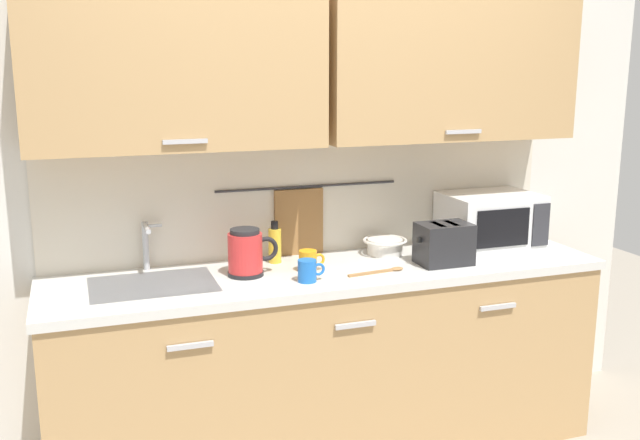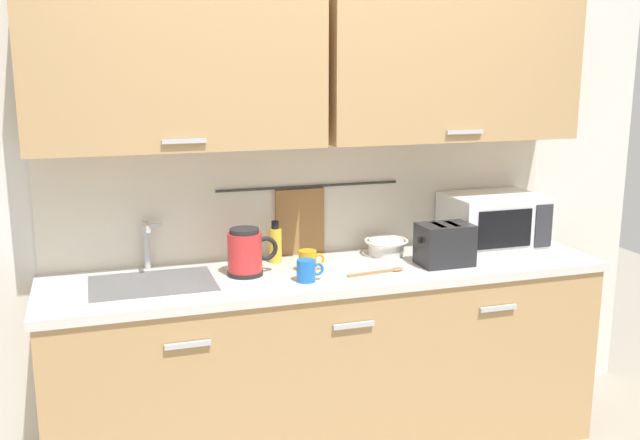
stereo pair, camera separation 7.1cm
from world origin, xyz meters
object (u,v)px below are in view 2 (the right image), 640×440
(microwave, at_px, (492,221))
(wooden_spoon, at_px, (382,271))
(mixing_bowl, at_px, (386,246))
(toaster, at_px, (445,244))
(electric_kettle, at_px, (246,252))
(dish_soap_bottle, at_px, (275,244))
(mug_near_sink, at_px, (307,271))
(mug_by_kettle, at_px, (308,261))

(microwave, height_order, wooden_spoon, microwave)
(mixing_bowl, distance_m, toaster, 0.31)
(mixing_bowl, bearing_deg, electric_kettle, -170.31)
(dish_soap_bottle, relative_size, toaster, 0.77)
(dish_soap_bottle, distance_m, wooden_spoon, 0.52)
(microwave, height_order, electric_kettle, microwave)
(electric_kettle, height_order, mug_near_sink, electric_kettle)
(mug_near_sink, height_order, toaster, toaster)
(dish_soap_bottle, height_order, mixing_bowl, dish_soap_bottle)
(electric_kettle, height_order, dish_soap_bottle, electric_kettle)
(mug_by_kettle, distance_m, wooden_spoon, 0.33)
(mug_near_sink, bearing_deg, electric_kettle, 141.85)
(microwave, bearing_deg, wooden_spoon, -160.62)
(electric_kettle, distance_m, dish_soap_bottle, 0.24)
(dish_soap_bottle, distance_m, mug_by_kettle, 0.22)
(mug_near_sink, bearing_deg, wooden_spoon, 3.31)
(dish_soap_bottle, distance_m, mixing_bowl, 0.54)
(mug_by_kettle, relative_size, wooden_spoon, 0.43)
(mixing_bowl, bearing_deg, mug_by_kettle, -161.01)
(microwave, relative_size, wooden_spoon, 1.66)
(mixing_bowl, xyz_separation_m, wooden_spoon, (-0.14, -0.28, -0.04))
(mixing_bowl, height_order, toaster, toaster)
(microwave, relative_size, electric_kettle, 2.03)
(electric_kettle, relative_size, toaster, 0.89)
(mug_near_sink, height_order, mixing_bowl, mug_near_sink)
(microwave, xyz_separation_m, dish_soap_bottle, (-1.10, 0.07, -0.05))
(electric_kettle, distance_m, mixing_bowl, 0.73)
(microwave, bearing_deg, mug_near_sink, -165.85)
(dish_soap_bottle, height_order, mug_by_kettle, dish_soap_bottle)
(electric_kettle, xyz_separation_m, mixing_bowl, (0.72, 0.12, -0.06))
(microwave, relative_size, toaster, 1.80)
(mug_by_kettle, bearing_deg, wooden_spoon, -22.29)
(microwave, relative_size, mug_near_sink, 3.83)
(microwave, relative_size, mug_by_kettle, 3.83)
(toaster, bearing_deg, mug_near_sink, -175.27)
(dish_soap_bottle, bearing_deg, mixing_bowl, -3.88)
(microwave, height_order, mug_near_sink, microwave)
(microwave, xyz_separation_m, toaster, (-0.37, -0.21, -0.04))
(wooden_spoon, bearing_deg, mug_near_sink, -176.69)
(mug_near_sink, distance_m, toaster, 0.68)
(toaster, xyz_separation_m, wooden_spoon, (-0.32, -0.04, -0.09))
(electric_kettle, distance_m, wooden_spoon, 0.61)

